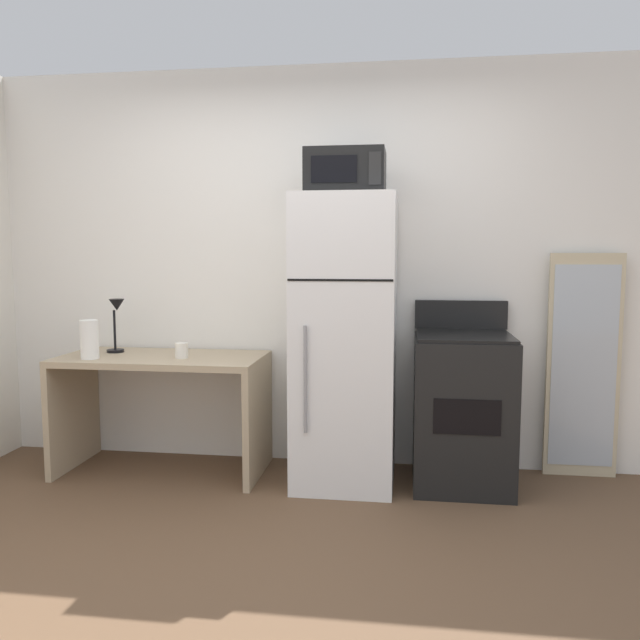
{
  "coord_description": "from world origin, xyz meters",
  "views": [
    {
      "loc": [
        0.62,
        -2.46,
        1.4
      ],
      "look_at": [
        0.12,
        1.1,
        1.02
      ],
      "focal_mm": 35.37,
      "sensor_mm": 36.0,
      "label": 1
    }
  ],
  "objects": [
    {
      "name": "ground_plane",
      "position": [
        0.0,
        0.0,
        0.0
      ],
      "size": [
        12.0,
        12.0,
        0.0
      ],
      "primitive_type": "plane",
      "color": "brown"
    },
    {
      "name": "wall_back_white",
      "position": [
        0.0,
        1.7,
        1.3
      ],
      "size": [
        5.0,
        0.1,
        2.6
      ],
      "primitive_type": "cube",
      "color": "white",
      "rests_on": "ground"
    },
    {
      "name": "desk",
      "position": [
        -0.93,
        1.31,
        0.53
      ],
      "size": [
        1.29,
        0.63,
        0.75
      ],
      "color": "tan",
      "rests_on": "ground"
    },
    {
      "name": "desk_lamp",
      "position": [
        -1.26,
        1.39,
        0.99
      ],
      "size": [
        0.14,
        0.12,
        0.35
      ],
      "color": "black",
      "rests_on": "desk"
    },
    {
      "name": "paper_towel_roll",
      "position": [
        -1.32,
        1.14,
        0.87
      ],
      "size": [
        0.11,
        0.11,
        0.24
      ],
      "primitive_type": "cylinder",
      "color": "white",
      "rests_on": "desk"
    },
    {
      "name": "coffee_mug",
      "position": [
        -0.77,
        1.25,
        0.8
      ],
      "size": [
        0.08,
        0.08,
        0.09
      ],
      "primitive_type": "cylinder",
      "color": "white",
      "rests_on": "desk"
    },
    {
      "name": "refrigerator",
      "position": [
        0.25,
        1.3,
        0.87
      ],
      "size": [
        0.6,
        0.68,
        1.74
      ],
      "color": "white",
      "rests_on": "ground"
    },
    {
      "name": "microwave",
      "position": [
        0.25,
        1.28,
        1.87
      ],
      "size": [
        0.46,
        0.35,
        0.26
      ],
      "color": "black",
      "rests_on": "refrigerator"
    },
    {
      "name": "oven_range",
      "position": [
        0.95,
        1.33,
        0.47
      ],
      "size": [
        0.58,
        0.61,
        1.1
      ],
      "color": "black",
      "rests_on": "ground"
    },
    {
      "name": "leaning_mirror",
      "position": [
        1.7,
        1.59,
        0.7
      ],
      "size": [
        0.44,
        0.03,
        1.4
      ],
      "color": "#C6B793",
      "rests_on": "ground"
    }
  ]
}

